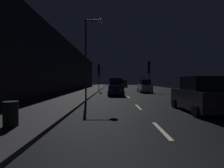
# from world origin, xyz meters

# --- Properties ---
(ground) EXTENTS (25.12, 84.00, 0.02)m
(ground) POSITION_xyz_m (0.00, 24.50, -0.01)
(ground) COLOR black
(sidewalk_left) EXTENTS (4.40, 84.00, 0.15)m
(sidewalk_left) POSITION_xyz_m (-6.36, 24.50, 0.07)
(sidewalk_left) COLOR #28282B
(sidewalk_left) RESTS_ON ground
(building_facade_left) EXTENTS (0.80, 63.00, 7.94)m
(building_facade_left) POSITION_xyz_m (-8.96, 21.00, 3.97)
(building_facade_left) COLOR black
(building_facade_left) RESTS_ON ground
(lane_centerline) EXTENTS (0.16, 14.51, 0.01)m
(lane_centerline) POSITION_xyz_m (0.00, 8.87, 0.01)
(lane_centerline) COLOR beige
(lane_centerline) RESTS_ON ground
(traffic_light_far_left) EXTENTS (0.37, 0.48, 4.53)m
(traffic_light_far_left) POSITION_xyz_m (-4.06, 24.48, 3.26)
(traffic_light_far_left) COLOR #38383A
(traffic_light_far_left) RESTS_ON ground
(traffic_light_far_right) EXTENTS (0.36, 0.48, 4.92)m
(traffic_light_far_right) POSITION_xyz_m (4.06, 23.02, 3.58)
(traffic_light_far_right) COLOR #38383A
(traffic_light_far_right) RESTS_ON ground
(streetlamp_overhead) EXTENTS (1.70, 0.44, 7.53)m
(streetlamp_overhead) POSITION_xyz_m (-3.81, 12.05, 4.96)
(streetlamp_overhead) COLOR #2D2D30
(streetlamp_overhead) RESTS_ON ground
(trash_bin_curbside) EXTENTS (0.55, 0.55, 0.93)m
(trash_bin_curbside) POSITION_xyz_m (-5.62, 2.99, 0.62)
(trash_bin_curbside) COLOR black
(trash_bin_curbside) RESTS_ON sidewalk_left
(car_approaching_headlights) EXTENTS (1.99, 4.31, 2.17)m
(car_approaching_headlights) POSITION_xyz_m (-1.36, 17.59, 0.99)
(car_approaching_headlights) COLOR #141E51
(car_approaching_headlights) RESTS_ON ground
(car_parked_right_far) EXTENTS (1.84, 3.99, 2.01)m
(car_parked_right_far) POSITION_xyz_m (3.26, 22.33, 0.92)
(car_parked_right_far) COLOR silver
(car_parked_right_far) RESTS_ON ground
(car_parked_right_near) EXTENTS (1.93, 4.17, 2.10)m
(car_parked_right_near) POSITION_xyz_m (3.26, 6.55, 0.96)
(car_parked_right_near) COLOR black
(car_parked_right_near) RESTS_ON ground
(car_distant_taillights) EXTENTS (1.78, 3.85, 1.94)m
(car_distant_taillights) POSITION_xyz_m (1.33, 40.95, 0.89)
(car_distant_taillights) COLOR maroon
(car_distant_taillights) RESTS_ON ground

